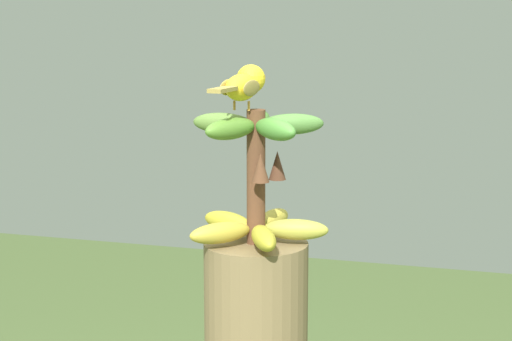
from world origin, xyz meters
TOP-DOWN VIEW (x-y plane):
  - banana_bunch at (0.00, -0.00)m, footprint 0.30×0.30m
  - perched_bird at (-0.02, -0.01)m, footprint 0.07×0.23m

SIDE VIEW (x-z plane):
  - banana_bunch at x=0.00m, z-range 1.19..1.47m
  - perched_bird at x=-0.02m, z-range 1.47..1.56m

